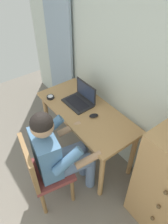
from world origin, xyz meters
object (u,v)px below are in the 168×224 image
Objects in this scene: laptop at (81,99)px; desk_clock at (50,97)px; desk at (86,118)px; chair at (43,170)px; person_seated at (59,152)px; computer_mouse at (94,116)px.

desk_clock is at bearing -138.77° from laptop.
chair is at bearing -71.17° from desk.
desk is 1.05× the size of person_seated.
laptop is 0.30m from computer_mouse.
person_seated is (0.03, 0.18, 0.18)m from chair.
chair is 0.88m from desk_clock.
desk_clock is at bearing -154.82° from desk.
computer_mouse is 1.11× the size of desk_clock.
chair is 2.57× the size of laptop.
chair is at bearing -99.27° from person_seated.
person_seated is at bearing -62.83° from desk.
laptop is at bearing 165.38° from desk.
chair is at bearing -60.05° from computer_mouse.
desk is at bearing 108.83° from chair.
computer_mouse is 0.61m from desk_clock.
desk_clock is (-0.44, -0.21, 0.13)m from desk.
laptop is 3.47× the size of computer_mouse.
desk_clock is at bearing 143.37° from chair.
desk is 3.66× the size of laptop.
chair is at bearing -36.63° from desk_clock.
chair is 8.92× the size of computer_mouse.
person_seated reaches higher than desk.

